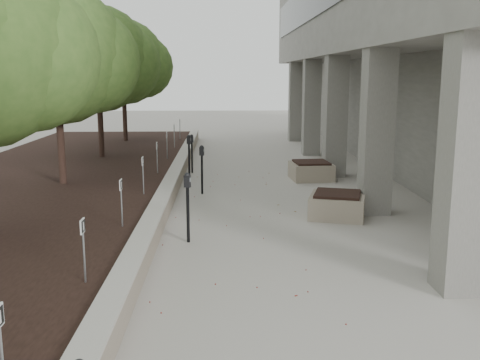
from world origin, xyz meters
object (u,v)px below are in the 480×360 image
object	(u,v)px
crabapple_tree_3	(57,84)
parking_meter_3	(202,170)
parking_meter_2	(188,208)
crabapple_tree_4	(99,82)
parking_meter_5	(189,157)
parking_meter_4	(192,154)
crabapple_tree_5	(123,80)
planter_back	(311,170)
planter_front	(337,205)

from	to	relation	value
crabapple_tree_3	parking_meter_3	world-z (taller)	crabapple_tree_3
parking_meter_2	crabapple_tree_4	bearing A→B (deg)	130.34
parking_meter_3	parking_meter_5	xyz separation A→B (m)	(-0.50, 2.29, 0.02)
crabapple_tree_3	parking_meter_4	bearing A→B (deg)	47.83
crabapple_tree_5	parking_meter_5	bearing A→B (deg)	-65.65
crabapple_tree_3	parking_meter_5	bearing A→B (deg)	37.56
crabapple_tree_5	parking_meter_3	bearing A→B (deg)	-68.30
parking_meter_3	parking_meter_5	bearing A→B (deg)	117.99
crabapple_tree_3	parking_meter_4	size ratio (longest dim) A/B	4.02
parking_meter_2	parking_meter_4	world-z (taller)	parking_meter_2
crabapple_tree_5	planter_back	world-z (taller)	crabapple_tree_5
planter_front	planter_back	size ratio (longest dim) A/B	0.99
crabapple_tree_5	parking_meter_2	distance (m)	14.99
parking_meter_3	planter_back	size ratio (longest dim) A/B	1.10
crabapple_tree_5	parking_meter_3	size ratio (longest dim) A/B	3.85
crabapple_tree_3	crabapple_tree_4	distance (m)	5.00
parking_meter_3	parking_meter_5	world-z (taller)	parking_meter_5
parking_meter_4	planter_front	xyz separation A→B (m)	(3.84, -6.11, -0.38)
crabapple_tree_4	parking_meter_2	bearing A→B (deg)	-68.07
parking_meter_2	parking_meter_4	distance (m)	8.06
parking_meter_3	parking_meter_5	distance (m)	2.34
parking_meter_2	parking_meter_4	bearing A→B (deg)	111.01
planter_back	crabapple_tree_3	bearing A→B (deg)	-161.81
parking_meter_2	planter_front	xyz separation A→B (m)	(3.47, 1.94, -0.43)
crabapple_tree_3	parking_meter_2	size ratio (longest dim) A/B	3.74
parking_meter_5	planter_front	world-z (taller)	parking_meter_5
crabapple_tree_4	planter_front	size ratio (longest dim) A/B	4.26
parking_meter_2	parking_meter_3	world-z (taller)	parking_meter_2
crabapple_tree_5	parking_meter_3	world-z (taller)	crabapple_tree_5
crabapple_tree_5	parking_meter_4	world-z (taller)	crabapple_tree_5
parking_meter_3	parking_meter_4	distance (m)	3.47
parking_meter_5	planter_front	xyz separation A→B (m)	(3.86, -4.95, -0.43)
crabapple_tree_4	parking_meter_5	xyz separation A→B (m)	(3.36, -2.42, -2.39)
planter_front	crabapple_tree_4	bearing A→B (deg)	134.41
crabapple_tree_3	crabapple_tree_5	distance (m)	10.00
crabapple_tree_4	crabapple_tree_5	distance (m)	5.00
crabapple_tree_5	parking_meter_5	distance (m)	8.49
crabapple_tree_3	crabapple_tree_5	xyz separation A→B (m)	(0.00, 10.00, 0.00)
parking_meter_2	parking_meter_5	bearing A→B (deg)	111.67
crabapple_tree_3	parking_meter_4	distance (m)	5.60
parking_meter_4	crabapple_tree_4	bearing A→B (deg)	150.76
parking_meter_4	planter_front	bearing A→B (deg)	-66.63
parking_meter_2	planter_front	size ratio (longest dim) A/B	1.14
crabapple_tree_5	parking_meter_3	distance (m)	10.72
planter_front	crabapple_tree_3	bearing A→B (deg)	161.83
crabapple_tree_4	crabapple_tree_5	size ratio (longest dim) A/B	1.00
parking_meter_3	planter_front	world-z (taller)	parking_meter_3
crabapple_tree_4	parking_meter_2	world-z (taller)	crabapple_tree_4
crabapple_tree_4	parking_meter_5	distance (m)	4.78
parking_meter_4	parking_meter_5	world-z (taller)	parking_meter_5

